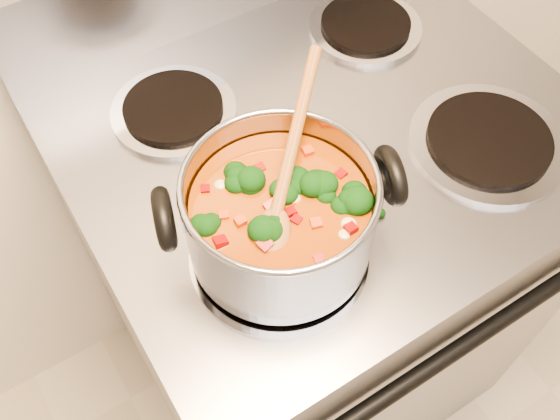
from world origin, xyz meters
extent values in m
cube|color=gray|center=(0.07, 1.16, 0.46)|extent=(0.74, 0.65, 0.92)
cylinder|color=black|center=(0.07, 0.82, 0.80)|extent=(0.63, 0.02, 0.02)
cylinder|color=#A5A5AD|center=(-0.11, 1.01, 0.92)|extent=(0.23, 0.23, 0.01)
cylinder|color=black|center=(-0.11, 1.01, 0.93)|extent=(0.18, 0.18, 0.01)
cylinder|color=#A5A5AD|center=(0.24, 1.01, 0.92)|extent=(0.23, 0.23, 0.01)
cylinder|color=black|center=(0.24, 1.01, 0.93)|extent=(0.18, 0.18, 0.01)
cylinder|color=#A5A5AD|center=(-0.11, 1.31, 0.92)|extent=(0.19, 0.19, 0.01)
cylinder|color=black|center=(-0.11, 1.31, 0.93)|extent=(0.15, 0.15, 0.01)
cylinder|color=#A5A5AD|center=(0.24, 1.31, 0.92)|extent=(0.19, 0.19, 0.01)
cylinder|color=black|center=(0.24, 1.31, 0.93)|extent=(0.15, 0.15, 0.01)
cylinder|color=#96969D|center=(-0.10, 1.02, 1.00)|extent=(0.22, 0.22, 0.12)
torus|color=#96969D|center=(-0.10, 1.02, 1.06)|extent=(0.23, 0.23, 0.01)
cylinder|color=#8A320C|center=(-0.10, 1.02, 0.98)|extent=(0.21, 0.21, 0.09)
torus|color=black|center=(-0.22, 1.06, 1.04)|extent=(0.04, 0.08, 0.08)
torus|color=black|center=(0.02, 0.98, 1.04)|extent=(0.04, 0.08, 0.08)
ellipsoid|color=black|center=(-0.18, 1.01, 1.03)|extent=(0.04, 0.04, 0.03)
ellipsoid|color=black|center=(-0.05, 0.96, 1.03)|extent=(0.04, 0.04, 0.03)
ellipsoid|color=black|center=(-0.10, 1.11, 1.03)|extent=(0.04, 0.04, 0.03)
ellipsoid|color=black|center=(-0.09, 1.06, 1.03)|extent=(0.04, 0.04, 0.03)
ellipsoid|color=black|center=(-0.10, 0.96, 1.03)|extent=(0.04, 0.04, 0.03)
ellipsoid|color=black|center=(-0.13, 1.09, 1.03)|extent=(0.04, 0.04, 0.03)
ellipsoid|color=black|center=(-0.13, 1.04, 1.03)|extent=(0.04, 0.04, 0.03)
ellipsoid|color=black|center=(-0.12, 1.06, 1.03)|extent=(0.04, 0.04, 0.03)
ellipsoid|color=black|center=(-0.06, 0.96, 1.03)|extent=(0.04, 0.04, 0.03)
ellipsoid|color=black|center=(-0.02, 1.01, 1.03)|extent=(0.04, 0.04, 0.03)
ellipsoid|color=maroon|center=(-0.14, 1.09, 1.03)|extent=(0.01, 0.01, 0.01)
ellipsoid|color=maroon|center=(-0.15, 1.04, 1.03)|extent=(0.01, 0.01, 0.01)
ellipsoid|color=maroon|center=(-0.04, 1.05, 1.03)|extent=(0.01, 0.01, 0.01)
ellipsoid|color=maroon|center=(-0.19, 1.02, 1.03)|extent=(0.01, 0.01, 0.01)
ellipsoid|color=maroon|center=(-0.10, 1.01, 1.03)|extent=(0.01, 0.01, 0.01)
ellipsoid|color=maroon|center=(-0.14, 1.04, 1.03)|extent=(0.01, 0.01, 0.01)
ellipsoid|color=maroon|center=(-0.16, 1.03, 1.03)|extent=(0.01, 0.01, 0.01)
ellipsoid|color=maroon|center=(-0.14, 1.00, 1.03)|extent=(0.01, 0.01, 0.01)
ellipsoid|color=maroon|center=(-0.09, 0.98, 1.03)|extent=(0.01, 0.01, 0.01)
ellipsoid|color=maroon|center=(-0.09, 1.10, 1.03)|extent=(0.01, 0.01, 0.01)
ellipsoid|color=red|center=(-0.13, 0.99, 1.03)|extent=(0.01, 0.01, 0.01)
ellipsoid|color=red|center=(-0.10, 0.95, 1.03)|extent=(0.01, 0.01, 0.01)
ellipsoid|color=red|center=(-0.12, 1.03, 1.03)|extent=(0.01, 0.01, 0.01)
ellipsoid|color=red|center=(-0.03, 1.03, 1.03)|extent=(0.01, 0.01, 0.01)
ellipsoid|color=red|center=(-0.10, 0.97, 1.03)|extent=(0.01, 0.01, 0.01)
ellipsoid|color=red|center=(-0.16, 0.97, 1.03)|extent=(0.01, 0.01, 0.01)
ellipsoid|color=red|center=(-0.13, 1.06, 1.03)|extent=(0.01, 0.01, 0.01)
ellipsoid|color=red|center=(-0.13, 1.03, 1.03)|extent=(0.01, 0.01, 0.01)
ellipsoid|color=red|center=(-0.12, 1.08, 1.03)|extent=(0.01, 0.01, 0.01)
ellipsoid|color=red|center=(-0.12, 1.07, 1.03)|extent=(0.01, 0.01, 0.01)
ellipsoid|color=tan|center=(-0.03, 1.01, 1.03)|extent=(0.02, 0.02, 0.01)
ellipsoid|color=tan|center=(-0.15, 1.09, 1.03)|extent=(0.02, 0.02, 0.01)
ellipsoid|color=tan|center=(-0.13, 0.98, 1.03)|extent=(0.02, 0.02, 0.01)
ellipsoid|color=tan|center=(-0.13, 0.96, 1.03)|extent=(0.02, 0.02, 0.01)
ellipsoid|color=tan|center=(-0.13, 1.00, 1.03)|extent=(0.02, 0.02, 0.01)
ellipsoid|color=brown|center=(-0.13, 0.99, 1.02)|extent=(0.08, 0.08, 0.04)
cylinder|color=brown|center=(-0.05, 1.07, 1.06)|extent=(0.18, 0.18, 0.08)
ellipsoid|color=black|center=(0.01, 1.11, 0.92)|extent=(0.01, 0.01, 0.01)
ellipsoid|color=black|center=(-0.12, 1.20, 0.92)|extent=(0.01, 0.01, 0.01)
ellipsoid|color=black|center=(-0.12, 0.87, 0.92)|extent=(0.01, 0.01, 0.01)
ellipsoid|color=black|center=(0.06, 0.98, 0.92)|extent=(0.01, 0.01, 0.01)
camera|label=1|loc=(-0.31, 0.68, 1.60)|focal=40.00mm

